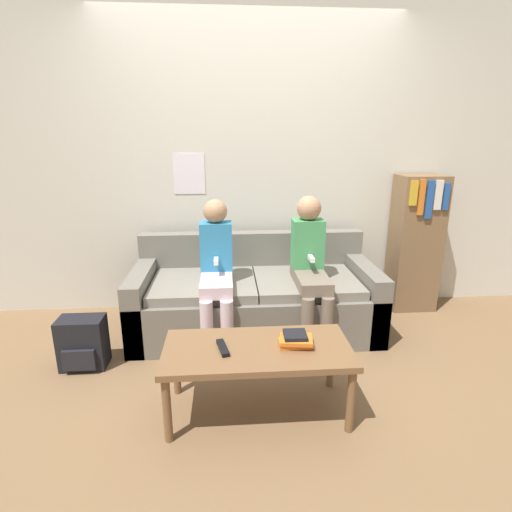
# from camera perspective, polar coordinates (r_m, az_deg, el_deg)

# --- Properties ---
(ground_plane) EXTENTS (10.00, 10.00, 0.00)m
(ground_plane) POSITION_cam_1_polar(r_m,az_deg,el_deg) (2.91, 0.63, -14.87)
(ground_plane) COLOR brown
(wall_back) EXTENTS (8.00, 0.06, 2.60)m
(wall_back) POSITION_cam_1_polar(r_m,az_deg,el_deg) (3.55, -0.83, 13.07)
(wall_back) COLOR beige
(wall_back) RESTS_ON ground_plane
(couch) EXTENTS (1.91, 0.85, 0.74)m
(couch) POSITION_cam_1_polar(r_m,az_deg,el_deg) (3.27, -0.18, -6.05)
(couch) COLOR #6B665B
(couch) RESTS_ON ground_plane
(coffee_table) EXTENTS (1.04, 0.49, 0.41)m
(coffee_table) POSITION_cam_1_polar(r_m,az_deg,el_deg) (2.28, 0.20, -13.89)
(coffee_table) COLOR brown
(coffee_table) RESTS_ON ground_plane
(person_left) EXTENTS (0.24, 0.58, 1.08)m
(person_left) POSITION_cam_1_polar(r_m,az_deg,el_deg) (2.97, -5.68, -1.47)
(person_left) COLOR silver
(person_left) RESTS_ON ground_plane
(person_right) EXTENTS (0.24, 0.58, 1.10)m
(person_right) POSITION_cam_1_polar(r_m,az_deg,el_deg) (3.03, 7.75, -0.86)
(person_right) COLOR #756656
(person_right) RESTS_ON ground_plane
(tv_remote) EXTENTS (0.08, 0.17, 0.02)m
(tv_remote) POSITION_cam_1_polar(r_m,az_deg,el_deg) (2.23, -4.77, -12.94)
(tv_remote) COLOR black
(tv_remote) RESTS_ON coffee_table
(book_stack) EXTENTS (0.19, 0.16, 0.07)m
(book_stack) POSITION_cam_1_polar(r_m,az_deg,el_deg) (2.27, 5.69, -11.84)
(book_stack) COLOR orange
(book_stack) RESTS_ON coffee_table
(bookshelf) EXTENTS (0.39, 0.32, 1.21)m
(bookshelf) POSITION_cam_1_polar(r_m,az_deg,el_deg) (3.84, 21.77, 1.72)
(bookshelf) COLOR brown
(bookshelf) RESTS_ON ground_plane
(backpack) EXTENTS (0.30, 0.22, 0.36)m
(backpack) POSITION_cam_1_polar(r_m,az_deg,el_deg) (3.02, -23.50, -11.36)
(backpack) COLOR black
(backpack) RESTS_ON ground_plane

